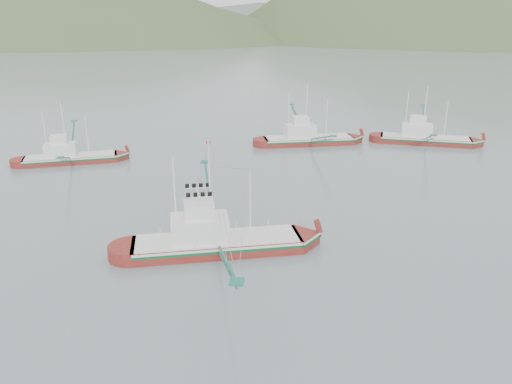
# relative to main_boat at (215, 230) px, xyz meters

# --- Properties ---
(ground) EXTENTS (1200.00, 1200.00, 0.00)m
(ground) POSITION_rel_main_boat_xyz_m (2.93, 0.38, -1.95)
(ground) COLOR slate
(ground) RESTS_ON ground
(main_boat) EXTENTS (14.73, 25.34, 10.44)m
(main_boat) POSITION_rel_main_boat_xyz_m (0.00, 0.00, 0.00)
(main_boat) COLOR maroon
(main_boat) RESTS_ON ground
(bg_boat_right) EXTENTS (14.02, 24.44, 9.97)m
(bg_boat_right) POSITION_rel_main_boat_xyz_m (26.62, 40.53, -0.29)
(bg_boat_right) COLOR maroon
(bg_boat_right) RESTS_ON ground
(bg_boat_far) EXTENTS (14.38, 24.79, 10.19)m
(bg_boat_far) POSITION_rel_main_boat_xyz_m (8.39, 38.59, -0.11)
(bg_boat_far) COLOR maroon
(bg_boat_far) RESTS_ON ground
(bg_boat_left) EXTENTS (12.56, 21.32, 8.93)m
(bg_boat_left) POSITION_rel_main_boat_xyz_m (-24.13, 25.42, -0.20)
(bg_boat_left) COLOR maroon
(bg_boat_left) RESTS_ON ground
(headland_left) EXTENTS (448.00, 308.00, 210.00)m
(headland_left) POSITION_rel_main_boat_xyz_m (-177.07, 360.38, -1.95)
(headland_left) COLOR #3E572D
(headland_left) RESTS_ON ground
(ridge_distant) EXTENTS (960.00, 400.00, 240.00)m
(ridge_distant) POSITION_rel_main_boat_xyz_m (32.93, 560.38, -1.95)
(ridge_distant) COLOR slate
(ridge_distant) RESTS_ON ground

